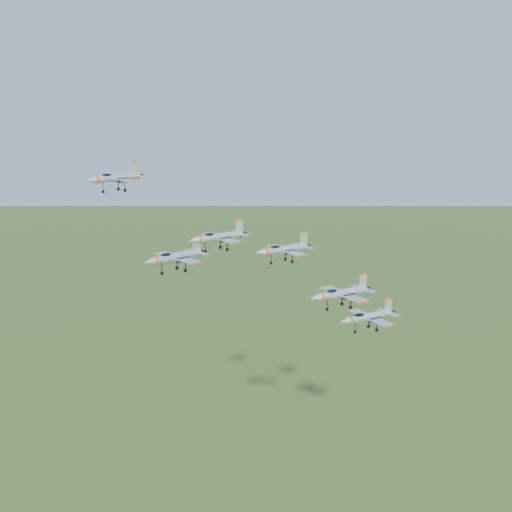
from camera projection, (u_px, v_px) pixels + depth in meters
name	position (u px, v px, depth m)	size (l,w,h in m)	color
jet_lead	(116.00, 178.00, 128.60)	(12.28, 10.41, 3.33)	#A5AAB2
jet_left_high	(175.00, 257.00, 119.25)	(12.71, 10.79, 3.45)	#A5AAB2
jet_right_high	(218.00, 237.00, 106.51)	(10.49, 8.74, 2.80)	#A5AAB2
jet_left_low	(284.00, 249.00, 144.95)	(13.88, 11.48, 3.71)	#A5AAB2
jet_right_low	(341.00, 293.00, 127.97)	(13.94, 11.53, 3.73)	#A5AAB2
jet_trail	(368.00, 317.00, 139.67)	(14.05, 11.57, 3.76)	#A5AAB2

